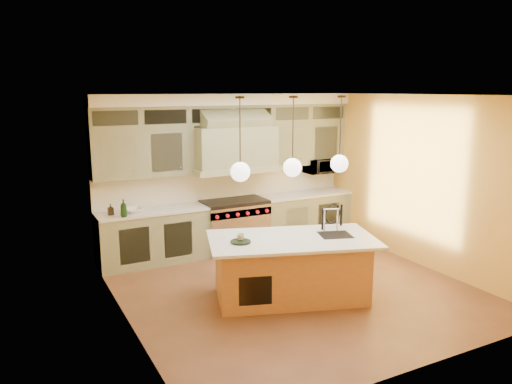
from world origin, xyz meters
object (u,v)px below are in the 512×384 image
range (234,225)px  kitchen_island (291,267)px  counter_stool (339,241)px  microwave (319,166)px

range → kitchen_island: kitchen_island is taller
kitchen_island → counter_stool: bearing=17.5°
counter_stool → kitchen_island: bearing=171.3°
range → counter_stool: size_ratio=0.92×
kitchen_island → counter_stool: (0.83, -0.01, 0.28)m
kitchen_island → counter_stool: kitchen_island is taller
counter_stool → microwave: bearing=54.0°
kitchen_island → microwave: (2.17, 2.50, 0.98)m
microwave → counter_stool: bearing=-118.1°
counter_stool → microwave: microwave is taller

